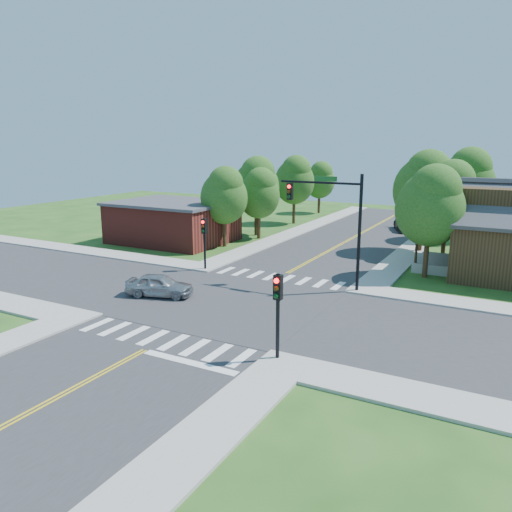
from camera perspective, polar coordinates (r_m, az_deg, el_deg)
The scene contains 25 objects.
ground at distance 28.66m, azimuth -2.77°, elevation -5.46°, with size 100.00×100.00×0.00m, color #244B17.
road_ns at distance 28.65m, azimuth -2.77°, elevation -5.42°, with size 10.00×90.00×0.04m, color #2D2D30.
road_ew at distance 28.65m, azimuth -2.77°, elevation -5.41°, with size 90.00×10.00×0.04m, color #2D2D30.
intersection_patch at distance 28.66m, azimuth -2.77°, elevation -5.46°, with size 10.20×10.20×0.06m, color #2D2D30.
sidewalk_nw at distance 50.02m, azimuth -9.00°, elevation 2.44°, with size 40.00×40.00×0.14m.
crosswalk_north at distance 33.88m, azimuth 2.64°, elevation -2.48°, with size 8.85×2.00×0.01m.
crosswalk_south at distance 23.88m, azimuth -10.55°, elevation -9.40°, with size 8.85×2.00×0.01m.
centerline at distance 28.64m, azimuth -2.77°, elevation -5.37°, with size 0.30×90.00×0.01m.
stop_bar at distance 21.48m, azimuth -7.59°, elevation -12.06°, with size 4.60×0.45×0.09m, color white.
signal_mast_ne at distance 30.88m, azimuth 8.81°, elevation 4.99°, with size 5.30×0.42×7.20m.
signal_pole_se at distance 20.59m, azimuth 2.49°, elevation -5.10°, with size 0.34×0.42×3.80m.
signal_pole_nw at distance 35.50m, azimuth -5.94°, elevation 2.51°, with size 0.34×0.42×3.80m.
building_nw at distance 46.70m, azimuth -9.43°, elevation 3.94°, with size 10.40×8.40×3.73m.
tree_e_a at distance 35.05m, azimuth 19.40°, elevation 5.64°, with size 4.52×4.29×7.68m.
tree_e_b at distance 41.82m, azimuth 21.18°, elevation 6.65°, with size 4.57×4.34×7.77m.
tree_e_c at distance 49.98m, azimuth 22.96°, elevation 8.05°, with size 5.09×4.84×8.65m.
tree_e_d at distance 58.43m, azimuth 23.37°, elevation 7.37°, with size 3.99×3.79×6.79m.
tree_w_a at distance 43.44m, azimuth -3.63°, elevation 7.07°, with size 4.16×3.95×7.06m.
tree_w_b at distance 48.82m, azimuth 0.06°, elevation 8.28°, with size 4.57×4.34×7.77m.
tree_w_c at distance 56.26m, azimuth 4.46°, elevation 8.78°, with size 4.51×4.28×7.66m.
tree_w_d at distance 65.12m, azimuth 7.33°, elevation 8.71°, with size 3.93×3.74×6.69m.
tree_house at distance 43.24m, azimuth 18.79°, elevation 7.64°, with size 5.00×4.75×8.50m.
tree_bldg at distance 47.17m, azimuth 0.39°, elevation 7.32°, with size 3.98×3.78×6.76m.
car_silver at distance 30.23m, azimuth -10.97°, elevation -3.36°, with size 4.28×2.68×1.36m, color #A2A4A9.
car_dgrey at distance 54.08m, azimuth 16.67°, elevation 3.51°, with size 3.48×5.21×1.40m, color #2C2E31.
Camera 1 is at (14.08, -23.28, 9.02)m, focal length 35.00 mm.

